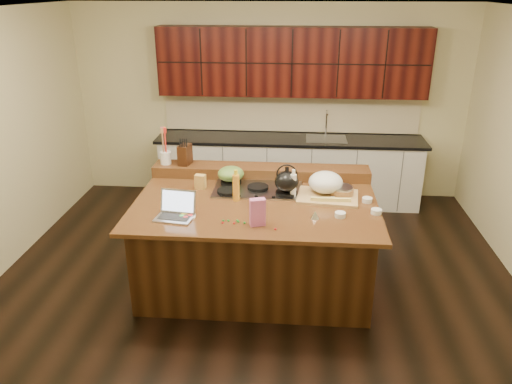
{
  "coord_description": "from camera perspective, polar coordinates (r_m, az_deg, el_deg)",
  "views": [
    {
      "loc": [
        0.37,
        -4.5,
        2.91
      ],
      "look_at": [
        0.0,
        0.05,
        1.0
      ],
      "focal_mm": 35.0,
      "sensor_mm": 36.0,
      "label": 1
    }
  ],
  "objects": [
    {
      "name": "room",
      "position": [
        4.78,
        -0.05,
        3.64
      ],
      "size": [
        5.52,
        5.02,
        2.72
      ],
      "color": "black",
      "rests_on": "ground"
    },
    {
      "name": "ramekin_c",
      "position": [
        5.04,
        12.59,
        -0.89
      ],
      "size": [
        0.11,
        0.11,
        0.04
      ],
      "primitive_type": "cylinder",
      "rotation": [
        0.0,
        0.0,
        -0.16
      ],
      "color": "white",
      "rests_on": "island"
    },
    {
      "name": "gumdrop_0",
      "position": [
        4.46,
        -0.18,
        -3.65
      ],
      "size": [
        0.02,
        0.02,
        0.02
      ],
      "primitive_type": "ellipsoid",
      "color": "red",
      "rests_on": "island"
    },
    {
      "name": "oil_bottle",
      "position": [
        4.91,
        -2.29,
        0.49
      ],
      "size": [
        0.09,
        0.09,
        0.27
      ],
      "primitive_type": "cylinder",
      "rotation": [
        0.0,
        0.0,
        -0.26
      ],
      "color": "orange",
      "rests_on": "island"
    },
    {
      "name": "gumdrop_9",
      "position": [
        4.53,
        -2.15,
        -3.27
      ],
      "size": [
        0.02,
        0.02,
        0.02
      ],
      "primitive_type": "ellipsoid",
      "color": "#198C26",
      "rests_on": "island"
    },
    {
      "name": "ramekin_b",
      "position": [
        4.8,
        13.58,
        -2.18
      ],
      "size": [
        0.12,
        0.12,
        0.04
      ],
      "primitive_type": "cylinder",
      "rotation": [
        0.0,
        0.0,
        -0.18
      ],
      "color": "white",
      "rests_on": "island"
    },
    {
      "name": "kitchen_timer",
      "position": [
        4.61,
        6.75,
        -2.6
      ],
      "size": [
        0.1,
        0.1,
        0.07
      ],
      "primitive_type": "cone",
      "rotation": [
        0.0,
        0.0,
        0.36
      ],
      "color": "silver",
      "rests_on": "island"
    },
    {
      "name": "gumdrop_5",
      "position": [
        4.53,
        -3.75,
        -3.29
      ],
      "size": [
        0.02,
        0.02,
        0.02
      ],
      "primitive_type": "ellipsoid",
      "color": "#198C26",
      "rests_on": "island"
    },
    {
      "name": "gumdrop_1",
      "position": [
        4.51,
        -2.05,
        -3.39
      ],
      "size": [
        0.02,
        0.02,
        0.02
      ],
      "primitive_type": "ellipsoid",
      "color": "#198C26",
      "rests_on": "island"
    },
    {
      "name": "island",
      "position": [
        5.14,
        -0.05,
        -5.74
      ],
      "size": [
        2.4,
        1.6,
        0.92
      ],
      "color": "black",
      "rests_on": "ground"
    },
    {
      "name": "candy_plate",
      "position": [
        4.66,
        -8.0,
        -2.77
      ],
      "size": [
        0.24,
        0.24,
        0.01
      ],
      "primitive_type": "cylinder",
      "rotation": [
        0.0,
        0.0,
        -0.41
      ],
      "color": "white",
      "rests_on": "island"
    },
    {
      "name": "laptop",
      "position": [
        4.66,
        -9.12,
        -2.06
      ],
      "size": [
        0.37,
        0.31,
        0.24
      ],
      "rotation": [
        0.0,
        0.0,
        -0.14
      ],
      "color": "#B7B7BC",
      "rests_on": "island"
    },
    {
      "name": "kettle",
      "position": [
        5.02,
        3.53,
        1.19
      ],
      "size": [
        0.3,
        0.3,
        0.22
      ],
      "primitive_type": "ellipsoid",
      "rotation": [
        0.0,
        0.0,
        0.31
      ],
      "color": "black",
      "rests_on": "cooktop"
    },
    {
      "name": "gumdrop_7",
      "position": [
        4.48,
        -1.31,
        -3.54
      ],
      "size": [
        0.02,
        0.02,
        0.02
      ],
      "primitive_type": "ellipsoid",
      "color": "#198C26",
      "rests_on": "island"
    },
    {
      "name": "package_box",
      "position": [
        5.25,
        -6.38,
        1.18
      ],
      "size": [
        0.12,
        0.09,
        0.15
      ],
      "primitive_type": "cube",
      "rotation": [
        0.0,
        0.0,
        -0.15
      ],
      "color": "gold",
      "rests_on": "island"
    },
    {
      "name": "pink_bag",
      "position": [
        4.41,
        0.18,
        -2.32
      ],
      "size": [
        0.15,
        0.11,
        0.25
      ],
      "primitive_type": "cube",
      "rotation": [
        0.0,
        0.0,
        0.31
      ],
      "color": "#CF619D",
      "rests_on": "island"
    },
    {
      "name": "green_bowl",
      "position": [
        5.32,
        -2.89,
        2.09
      ],
      "size": [
        0.35,
        0.35,
        0.15
      ],
      "primitive_type": "ellipsoid",
      "rotation": [
        0.0,
        0.0,
        -0.29
      ],
      "color": "#587E32",
      "rests_on": "cooktop"
    },
    {
      "name": "wooden_tray",
      "position": [
        5.09,
        8.02,
        0.74
      ],
      "size": [
        0.64,
        0.51,
        0.24
      ],
      "rotation": [
        0.0,
        0.0,
        -0.11
      ],
      "color": "tan",
      "rests_on": "island"
    },
    {
      "name": "gumdrop_3",
      "position": [
        4.53,
        -3.18,
        -3.28
      ],
      "size": [
        0.02,
        0.02,
        0.02
      ],
      "primitive_type": "ellipsoid",
      "color": "#198C26",
      "rests_on": "island"
    },
    {
      "name": "strainer_bowl",
      "position": [
        5.11,
        9.74,
        -0.05
      ],
      "size": [
        0.3,
        0.3,
        0.09
      ],
      "primitive_type": "cylinder",
      "rotation": [
        0.0,
        0.0,
        -0.29
      ],
      "color": "#996B3F",
      "rests_on": "island"
    },
    {
      "name": "vinegar_bottle",
      "position": [
        4.99,
        4.27,
        0.67
      ],
      "size": [
        0.08,
        0.08,
        0.25
      ],
      "primitive_type": "cylinder",
      "rotation": [
        0.0,
        0.0,
        -0.36
      ],
      "color": "silver",
      "rests_on": "island"
    },
    {
      "name": "gumdrop_8",
      "position": [
        4.49,
        -3.83,
        -3.51
      ],
      "size": [
        0.02,
        0.02,
        0.02
      ],
      "primitive_type": "ellipsoid",
      "color": "red",
      "rests_on": "island"
    },
    {
      "name": "ramekin_a",
      "position": [
        4.67,
        9.6,
        -2.57
      ],
      "size": [
        0.13,
        0.13,
        0.04
      ],
      "primitive_type": "cylinder",
      "rotation": [
        0.0,
        0.0,
        0.31
      ],
      "color": "white",
      "rests_on": "island"
    },
    {
      "name": "back_ledge",
      "position": [
        5.56,
        0.54,
        2.38
      ],
      "size": [
        2.4,
        0.3,
        0.12
      ],
      "primitive_type": "cube",
      "color": "black",
      "rests_on": "island"
    },
    {
      "name": "knife_block",
      "position": [
        5.63,
        -8.12,
        4.25
      ],
      "size": [
        0.14,
        0.2,
        0.22
      ],
      "primitive_type": "cube",
      "rotation": [
        0.0,
        0.0,
        -0.18
      ],
      "color": "black",
      "rests_on": "back_ledge"
    },
    {
      "name": "gumdrop_4",
      "position": [
        4.37,
        2.22,
        -4.25
      ],
      "size": [
        0.02,
        0.02,
        0.02
      ],
      "primitive_type": "ellipsoid",
      "color": "red",
      "rests_on": "island"
    },
    {
      "name": "back_counter",
      "position": [
        7.0,
        3.92,
        6.65
      ],
      "size": [
        3.7,
        0.66,
        2.4
      ],
      "color": "silver",
      "rests_on": "ground"
    },
    {
      "name": "utensil_crock",
      "position": [
        5.69,
        -10.28,
        3.88
      ],
      "size": [
        0.15,
        0.15,
        0.14
      ],
      "primitive_type": "cylinder",
      "rotation": [
        0.0,
        0.0,
        -0.32
      ],
      "color": "white",
      "rests_on": "back_ledge"
    },
    {
      "name": "gumdrop_6",
      "position": [
        4.44,
        -0.42,
        -3.79
      ],
      "size": [
        0.02,
        0.02,
        0.02
      ],
      "primitive_type": "ellipsoid",
      "color": "red",
      "rests_on": "island"
    },
    {
      "name": "gumdrop_2",
      "position": [
        4.48,
        -2.52,
        -3.57
      ],
      "size": [
        0.02,
        0.02,
        0.02
      ],
      "primitive_type": "ellipsoid",
      "color": "red",
      "rests_on": "island"
    },
    {
      "name": "cooktop",
      "position": [
        5.21,
        0.22,
        0.4
      ],
      "size": [
        0.92,
        0.52,
        0.05
      ],
      "color": "gray",
      "rests_on": "island"
    }
  ]
}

